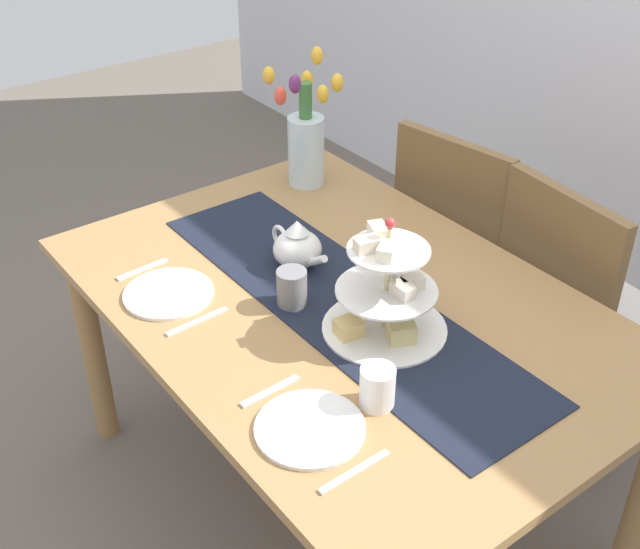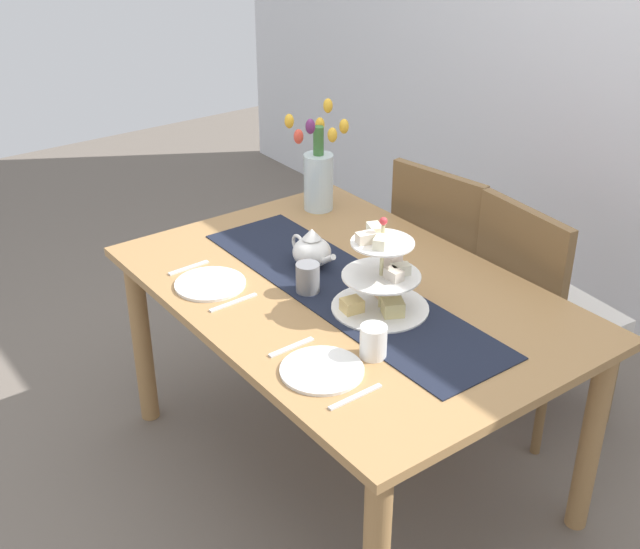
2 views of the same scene
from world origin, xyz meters
TOP-DOWN VIEW (x-y plane):
  - ground_plane at (0.00, 0.00)m, footprint 8.00×8.00m
  - dining_table at (0.00, 0.00)m, footprint 1.50×1.01m
  - chair_left at (-0.26, 0.74)m, footprint 0.48×0.48m
  - chair_right at (0.19, 0.73)m, footprint 0.46×0.46m
  - table_runner at (0.00, -0.01)m, footprint 1.23×0.33m
  - tiered_cake_stand at (0.16, -0.00)m, footprint 0.30×0.30m
  - teapot at (-0.20, 0.00)m, footprint 0.24×0.13m
  - tulip_vase at (-0.58, 0.31)m, footprint 0.21×0.19m
  - dinner_plate_left at (-0.28, -0.34)m, footprint 0.23×0.23m
  - fork_left at (-0.43, -0.34)m, footprint 0.02×0.15m
  - knife_left at (-0.14, -0.34)m, footprint 0.02×0.17m
  - dinner_plate_right at (0.32, -0.34)m, footprint 0.23×0.23m
  - fork_right at (0.18, -0.34)m, footprint 0.02×0.15m
  - knife_right at (0.47, -0.34)m, footprint 0.02×0.17m
  - mug_grey at (-0.06, -0.11)m, footprint 0.08×0.08m
  - mug_white_text at (0.34, -0.18)m, footprint 0.08×0.08m

SIDE VIEW (x-z plane):
  - ground_plane at x=0.00m, z-range 0.00..0.00m
  - chair_left at x=-0.26m, z-range 0.05..0.96m
  - chair_right at x=0.19m, z-range 0.05..0.96m
  - dining_table at x=0.00m, z-range 0.26..0.99m
  - table_runner at x=0.00m, z-range 0.73..0.73m
  - fork_left at x=-0.43m, z-range 0.73..0.73m
  - knife_left at x=-0.14m, z-range 0.73..0.73m
  - fork_right at x=0.18m, z-range 0.73..0.73m
  - knife_right at x=0.47m, z-range 0.73..0.73m
  - dinner_plate_left at x=-0.28m, z-range 0.73..0.74m
  - dinner_plate_right at x=0.32m, z-range 0.73..0.74m
  - mug_white_text at x=0.34m, z-range 0.73..0.82m
  - mug_grey at x=-0.06m, z-range 0.73..0.83m
  - teapot at x=-0.20m, z-range 0.72..0.85m
  - tiered_cake_stand at x=0.16m, z-range 0.67..0.98m
  - tulip_vase at x=-0.58m, z-range 0.67..1.09m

